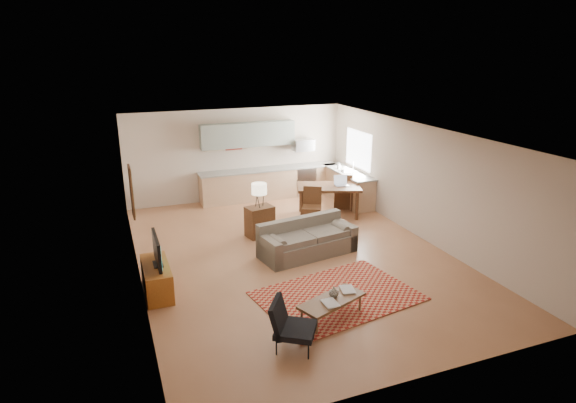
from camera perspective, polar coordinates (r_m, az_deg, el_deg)
name	(u,v)px	position (r m, az deg, el deg)	size (l,w,h in m)	color
room	(293,197)	(10.24, 0.60, 0.58)	(9.00, 9.00, 9.00)	#955E3D
kitchen_counter_back	(270,183)	(14.55, -2.18, 2.19)	(4.26, 0.64, 0.92)	tan
kitchen_counter_right	(348,187)	(14.29, 7.09, 1.77)	(0.64, 2.26, 0.92)	tan
kitchen_range	(303,180)	(14.93, 1.81, 2.57)	(0.62, 0.62, 0.90)	#A5A8AD
kitchen_microwave	(303,145)	(14.70, 1.83, 6.73)	(0.62, 0.40, 0.35)	#A5A8AD
upper_cabinets	(248,135)	(14.18, -4.77, 7.91)	(2.80, 0.34, 0.70)	gray
window_right	(358,149)	(14.17, 8.34, 6.13)	(0.02, 1.40, 1.05)	white
wall_art_left	(132,192)	(10.39, -18.01, 1.09)	(0.06, 0.42, 1.10)	olive
triptych	(234,141)	(14.25, -6.46, 7.09)	(1.70, 0.04, 0.50)	beige
rug	(337,296)	(9.09, 5.87, -11.06)	(2.81, 1.94, 0.02)	maroon
sofa	(308,238)	(10.60, 2.36, -4.36)	(2.22, 0.97, 0.77)	#61574A
coffee_table	(332,309)	(8.34, 5.18, -12.55)	(1.22, 0.48, 0.37)	#52341E
book_a	(324,305)	(8.06, 4.29, -12.09)	(0.23, 0.31, 0.03)	maroon
book_b	(341,290)	(8.52, 6.31, -10.39)	(0.30, 0.36, 0.02)	navy
vase	(334,292)	(8.29, 5.45, -10.59)	(0.19, 0.19, 0.18)	black
armchair	(296,325)	(7.49, 0.90, -14.47)	(0.68, 0.68, 0.78)	black
tv_credenza	(157,279)	(9.38, -15.30, -8.82)	(0.47, 1.22, 0.56)	brown
tv	(157,250)	(9.14, -15.29, -5.62)	(0.09, 0.94, 0.56)	black
console_table	(260,221)	(11.63, -3.36, -2.37)	(0.64, 0.43, 0.75)	#3B2112
table_lamp	(259,195)	(11.42, -3.43, 0.80)	(0.36, 0.36, 0.60)	beige
dining_table	(328,201)	(13.03, 4.78, 0.08)	(1.67, 0.96, 0.85)	#3B2112
dining_chair_near	(312,207)	(12.28, 2.82, -0.65)	(0.47, 0.49, 0.99)	#3B2112
dining_chair_far	(343,190)	(13.75, 6.55, 1.38)	(0.49, 0.51, 1.02)	#3B2112
laptop	(342,181)	(12.92, 6.39, 2.45)	(0.36, 0.27, 0.27)	#A5A8AD
soap_bottle	(339,165)	(14.45, 6.08, 4.27)	(0.09, 0.09, 0.19)	beige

